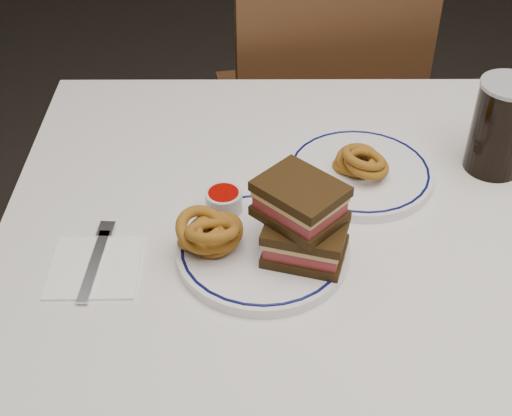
{
  "coord_description": "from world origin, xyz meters",
  "views": [
    {
      "loc": [
        -0.24,
        -0.85,
        1.47
      ],
      "look_at": [
        -0.23,
        -0.09,
        0.84
      ],
      "focal_mm": 50.0,
      "sensor_mm": 36.0,
      "label": 1
    }
  ],
  "objects_px": {
    "chair_far": "(318,105)",
    "far_plate": "(359,172)",
    "reuben_sandwich": "(303,221)",
    "beer_mug": "(503,126)",
    "main_plate": "(263,249)"
  },
  "relations": [
    {
      "from": "chair_far",
      "to": "far_plate",
      "type": "relative_size",
      "value": 3.98
    },
    {
      "from": "chair_far",
      "to": "beer_mug",
      "type": "height_order",
      "value": "chair_far"
    },
    {
      "from": "chair_far",
      "to": "far_plate",
      "type": "distance_m",
      "value": 0.64
    },
    {
      "from": "main_plate",
      "to": "chair_far",
      "type": "bearing_deg",
      "value": 79.24
    },
    {
      "from": "chair_far",
      "to": "reuben_sandwich",
      "type": "distance_m",
      "value": 0.86
    },
    {
      "from": "beer_mug",
      "to": "far_plate",
      "type": "xyz_separation_m",
      "value": [
        -0.23,
        -0.03,
        -0.07
      ]
    },
    {
      "from": "main_plate",
      "to": "beer_mug",
      "type": "height_order",
      "value": "beer_mug"
    },
    {
      "from": "reuben_sandwich",
      "to": "beer_mug",
      "type": "xyz_separation_m",
      "value": [
        0.34,
        0.23,
        0.01
      ]
    },
    {
      "from": "main_plate",
      "to": "far_plate",
      "type": "xyz_separation_m",
      "value": [
        0.16,
        0.19,
        -0.0
      ]
    },
    {
      "from": "beer_mug",
      "to": "far_plate",
      "type": "bearing_deg",
      "value": -173.23
    },
    {
      "from": "chair_far",
      "to": "beer_mug",
      "type": "distance_m",
      "value": 0.69
    },
    {
      "from": "main_plate",
      "to": "reuben_sandwich",
      "type": "bearing_deg",
      "value": -11.9
    },
    {
      "from": "chair_far",
      "to": "far_plate",
      "type": "xyz_separation_m",
      "value": [
        0.01,
        -0.6,
        0.23
      ]
    },
    {
      "from": "far_plate",
      "to": "reuben_sandwich",
      "type": "bearing_deg",
      "value": -118.41
    },
    {
      "from": "main_plate",
      "to": "far_plate",
      "type": "distance_m",
      "value": 0.25
    }
  ]
}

